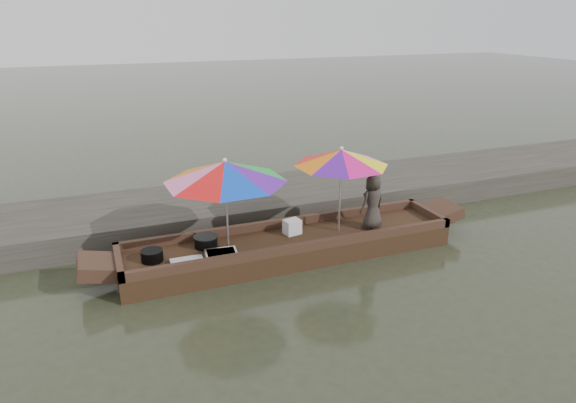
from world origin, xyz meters
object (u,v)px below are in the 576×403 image
object	(u,v)px
umbrella_stern	(340,190)
boat_hull	(290,248)
vendor	(373,201)
cooking_pot	(152,256)
charcoal_grill	(206,242)
tray_scallop	(187,263)
umbrella_bow	(227,205)
supply_bag	(292,227)
tray_crayfish	(221,254)

from	to	relation	value
umbrella_stern	boat_hull	bearing A→B (deg)	180.00
boat_hull	vendor	bearing A→B (deg)	-3.27
cooking_pot	charcoal_grill	xyz separation A→B (m)	(0.91, 0.21, -0.00)
umbrella_stern	vendor	bearing A→B (deg)	-8.20
charcoal_grill	tray_scallop	bearing A→B (deg)	-127.90
umbrella_bow	tray_scallop	bearing A→B (deg)	-156.06
charcoal_grill	supply_bag	xyz separation A→B (m)	(1.55, -0.02, 0.04)
charcoal_grill	umbrella_bow	bearing A→B (deg)	-31.37
tray_crayfish	tray_scallop	bearing A→B (deg)	-172.86
charcoal_grill	supply_bag	bearing A→B (deg)	-0.77
tray_scallop	umbrella_stern	world-z (taller)	umbrella_stern
charcoal_grill	vendor	size ratio (longest dim) A/B	0.38
boat_hull	supply_bag	bearing A→B (deg)	58.48
umbrella_bow	umbrella_stern	size ratio (longest dim) A/B	1.21
umbrella_bow	boat_hull	bearing A→B (deg)	0.00
supply_bag	umbrella_stern	xyz separation A→B (m)	(0.83, -0.18, 0.65)
charcoal_grill	cooking_pot	bearing A→B (deg)	-167.17
umbrella_stern	cooking_pot	bearing A→B (deg)	-179.93
charcoal_grill	umbrella_bow	xyz separation A→B (m)	(0.33, -0.20, 0.68)
charcoal_grill	vendor	xyz separation A→B (m)	(2.99, -0.29, 0.42)
umbrella_stern	charcoal_grill	bearing A→B (deg)	175.12
charcoal_grill	supply_bag	world-z (taller)	supply_bag
cooking_pot	umbrella_bow	distance (m)	1.42
tray_scallop	umbrella_bow	size ratio (longest dim) A/B	0.25
tray_crayfish	vendor	xyz separation A→B (m)	(2.85, 0.17, 0.46)
tray_crayfish	umbrella_stern	bearing A→B (deg)	6.71
boat_hull	tray_scallop	xyz separation A→B (m)	(-1.85, -0.33, 0.21)
cooking_pot	vendor	size ratio (longest dim) A/B	0.34
cooking_pot	supply_bag	xyz separation A→B (m)	(2.45, 0.19, 0.04)
supply_bag	umbrella_bow	xyz separation A→B (m)	(-1.21, -0.18, 0.65)
cooking_pot	charcoal_grill	bearing A→B (deg)	12.83
tray_crayfish	vendor	world-z (taller)	vendor
charcoal_grill	umbrella_stern	world-z (taller)	umbrella_stern
tray_scallop	supply_bag	size ratio (longest dim) A/B	1.80
charcoal_grill	umbrella_stern	distance (m)	2.48
boat_hull	umbrella_stern	xyz separation A→B (m)	(0.94, 0.00, 0.95)
cooking_pot	supply_bag	size ratio (longest dim) A/B	1.23
tray_scallop	vendor	distance (m)	3.45
umbrella_bow	cooking_pot	bearing A→B (deg)	-179.82
boat_hull	umbrella_stern	size ratio (longest dim) A/B	3.54
supply_bag	umbrella_bow	distance (m)	1.39
cooking_pot	tray_crayfish	world-z (taller)	cooking_pot
boat_hull	charcoal_grill	size ratio (longest dim) A/B	15.10
charcoal_grill	vendor	bearing A→B (deg)	-5.57
vendor	umbrella_bow	xyz separation A→B (m)	(-2.66, 0.09, 0.27)
cooking_pot	tray_crayfish	bearing A→B (deg)	-13.91
tray_scallop	vendor	world-z (taller)	vendor
tray_scallop	umbrella_bow	bearing A→B (deg)	23.94
tray_crayfish	charcoal_grill	xyz separation A→B (m)	(-0.14, 0.47, 0.05)
charcoal_grill	vendor	distance (m)	3.03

